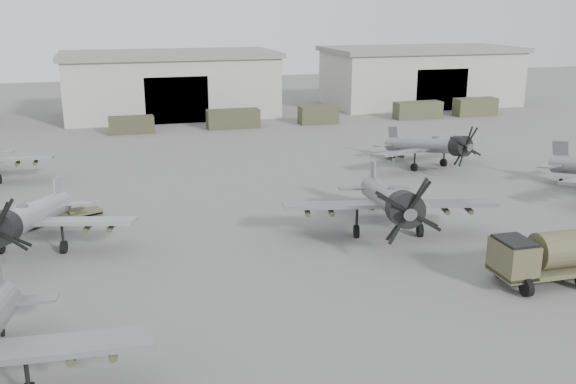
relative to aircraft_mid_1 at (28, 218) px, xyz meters
name	(u,v)px	position (x,y,z in m)	size (l,w,h in m)	color
ground	(307,308)	(14.04, -11.72, -2.33)	(220.00, 220.00, 0.00)	#5F5E5C
hangar_center	(171,84)	(14.04, 50.25, 2.05)	(29.00, 14.80, 8.70)	#A1A298
hangar_right	(420,76)	(52.04, 50.25, 2.05)	(29.00, 14.80, 8.70)	#A1A298
support_truck_3	(131,125)	(7.93, 38.28, -1.33)	(5.30, 2.20, 2.00)	#393825
support_truck_4	(233,119)	(20.32, 38.28, -1.17)	(6.52, 2.20, 2.31)	#383B26
support_truck_5	(318,115)	(31.51, 38.28, -1.18)	(4.96, 2.20, 2.30)	#3C3E28
support_truck_6	(418,110)	(45.74, 38.28, -1.19)	(6.50, 2.20, 2.27)	#3D442C
support_truck_7	(475,107)	(54.53, 38.28, -1.11)	(5.94, 2.20, 2.43)	#41442C
aircraft_mid_1	(28,218)	(0.00, 0.00, 0.00)	(12.85, 11.57, 5.12)	#A0A2A8
aircraft_mid_2	(390,200)	(22.34, -3.41, 0.23)	(14.13, 12.72, 5.62)	gray
aircraft_far_1	(431,146)	(33.88, 12.54, -0.12)	(12.20, 10.98, 4.86)	gray
fuel_tanker	(558,253)	(28.25, -12.41, -0.65)	(7.64, 3.34, 2.92)	#4C4931
tug_trailer	(46,219)	(0.49, 5.44, -1.87)	(6.03, 3.55, 1.23)	#46472E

